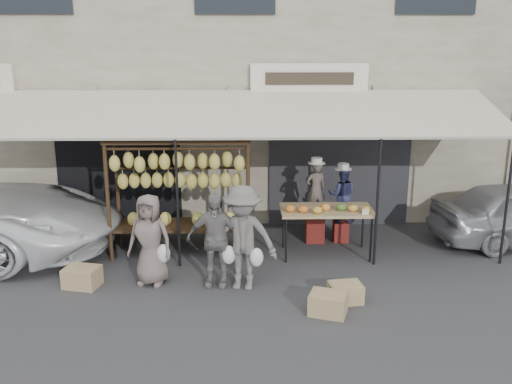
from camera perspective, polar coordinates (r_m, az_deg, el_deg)
ground_plane at (r=9.30m, az=-2.16°, el=-10.08°), size 90.00×90.00×0.00m
shophouse at (r=14.89m, az=-1.88°, el=14.05°), size 24.00×6.15×7.30m
awning at (r=10.77m, az=-2.05°, el=7.79°), size 10.00×2.35×2.92m
banana_rack at (r=10.49m, az=-7.67°, el=1.89°), size 2.60×0.90×2.24m
produce_table at (r=10.58m, az=7.10°, el=-1.90°), size 1.70×0.90×1.04m
vendor_left at (r=11.24m, az=6.00°, el=0.23°), size 0.47×0.37×1.14m
vendor_right at (r=11.35m, az=8.60°, el=-0.27°), size 0.59×0.49×1.11m
customer_left at (r=9.52m, az=-10.57°, el=-4.72°), size 0.84×0.65×1.54m
customer_mid at (r=9.31m, az=-4.13°, el=-4.78°), size 0.97×0.50×1.59m
customer_right at (r=9.16m, az=-1.33°, el=-4.61°), size 1.22×0.85×1.73m
stool_left at (r=11.49m, az=5.88°, el=-3.72°), size 0.44×0.44×0.50m
stool_right at (r=11.58m, az=8.45°, el=-3.90°), size 0.37×0.37×0.41m
crate_near_a at (r=8.66m, az=7.22°, el=-11.03°), size 0.64×0.56×0.32m
crate_near_b at (r=9.07m, az=8.93°, el=-9.91°), size 0.55×0.45×0.30m
crate_far at (r=9.89m, az=-17.00°, el=-8.13°), size 0.63×0.53×0.33m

